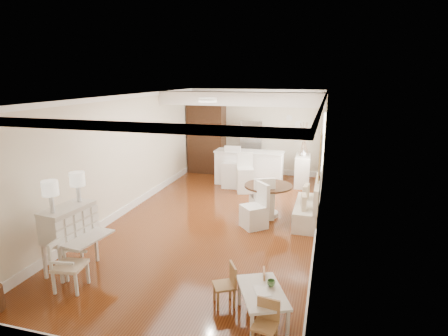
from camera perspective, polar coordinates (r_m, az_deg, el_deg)
The scene contains 19 objects.
room at distance 8.41m, azimuth -0.43°, elevation 5.41°, with size 9.00×9.04×2.82m.
secretary_bureau at distance 6.89m, azimuth -22.40°, elevation -9.91°, with size 0.89×0.90×1.13m, color silver.
gustavian_armchair at distance 6.38m, azimuth -22.43°, elevation -13.48°, with size 0.46×0.46×0.81m, color silver.
kids_table at distance 5.36m, azimuth 5.78°, elevation -20.19°, with size 0.55×0.91×0.45m, color silver.
kids_chair_a at distance 5.61m, azimuth 0.02°, elevation -17.37°, with size 0.30×0.30×0.63m, color #A17A49.
kids_chair_b at distance 5.65m, azimuth 4.85°, elevation -17.61°, with size 0.27×0.27×0.55m, color tan.
kids_chair_c at distance 4.92m, azimuth 6.28°, elevation -22.71°, with size 0.29×0.29×0.60m, color tan.
banquette at distance 8.62m, azimuth 12.53°, elevation -4.94°, with size 0.52×1.60×0.98m, color silver.
dining_table at distance 8.85m, azimuth 6.72°, elevation -4.94°, with size 1.11×1.11×0.76m, color #3F2414.
slip_chair_near at distance 8.13m, azimuth 4.60°, elevation -5.79°, with size 0.47×0.49×0.98m, color white.
slip_chair_far at distance 8.68m, azimuth 5.76°, elevation -4.43°, with size 0.48×0.50×1.01m, color white.
breakfast_counter at distance 11.33m, azimuth 3.82°, elevation 0.04°, with size 2.05×0.65×1.03m, color white.
bar_stool_left at distance 10.99m, azimuth 1.08°, elevation 0.10°, with size 0.48×0.48×1.20m, color white.
bar_stool_right at distance 10.53m, azimuth 3.26°, elevation -0.78°, with size 0.45×0.45×1.12m, color white.
pantry_cabinet at distance 12.66m, azimuth -2.66°, elevation 4.47°, with size 1.20×0.60×2.30m, color #381E11.
fridge at distance 12.22m, azimuth 5.81°, elevation 2.87°, with size 0.75×0.65×1.80m, color silver.
sideboard at distance 11.45m, azimuth 11.85°, elevation -0.39°, with size 0.42×0.95×0.91m, color silver.
pencil_cup at distance 5.33m, azimuth 7.20°, elevation -17.02°, with size 0.11×0.11×0.09m, color #598B51.
branch_vase at distance 11.29m, azimuth 12.03°, elevation 2.23°, with size 0.17×0.17×0.17m, color white.
Camera 1 is at (2.37, -7.66, 3.23)m, focal length 30.00 mm.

